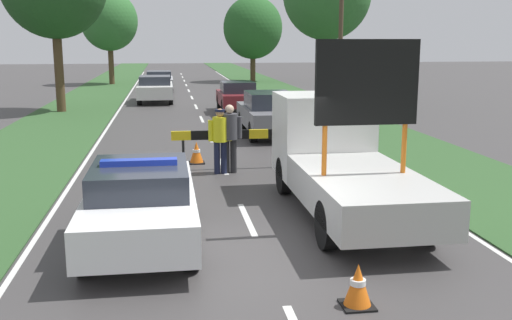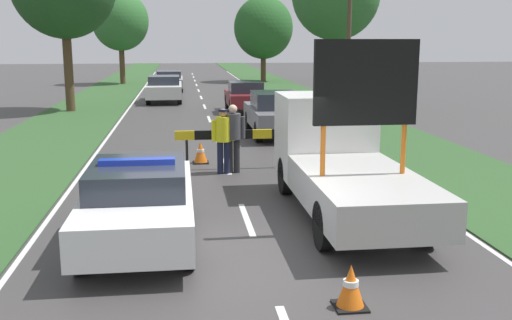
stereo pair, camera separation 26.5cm
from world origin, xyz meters
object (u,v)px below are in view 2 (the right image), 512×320
at_px(road_barrier, 233,137).
at_px(roadside_tree_near_left, 263,28).
at_px(roadside_tree_mid_right, 120,21).
at_px(utility_pole, 349,28).
at_px(queued_car_van_white, 164,88).
at_px(police_officer, 223,135).
at_px(traffic_cone_near_police, 201,152).
at_px(traffic_cone_centre_front, 351,286).
at_px(queued_car_suv_grey, 275,113).
at_px(queued_car_wagon_maroon, 245,96).
at_px(pedestrian_civilian, 233,133).
at_px(police_car, 139,201).
at_px(queued_car_sedan_silver, 169,80).
at_px(work_truck, 340,157).

bearing_deg(road_barrier, roadside_tree_near_left, 74.71).
xyz_separation_m(roadside_tree_mid_right, utility_pole, (11.99, -21.72, -0.88)).
bearing_deg(utility_pole, queued_car_van_white, 137.71).
relative_size(police_officer, traffic_cone_near_police, 2.75).
height_order(traffic_cone_centre_front, queued_car_suv_grey, queued_car_suv_grey).
relative_size(queued_car_wagon_maroon, roadside_tree_near_left, 0.57).
bearing_deg(roadside_tree_mid_right, traffic_cone_centre_front, -80.82).
bearing_deg(roadside_tree_mid_right, pedestrian_civilian, -79.93).
height_order(police_car, road_barrier, police_car).
bearing_deg(queued_car_sedan_silver, work_truck, 97.63).
bearing_deg(police_officer, police_car, 83.35).
bearing_deg(queued_car_wagon_maroon, traffic_cone_near_police, 77.69).
xyz_separation_m(pedestrian_civilian, roadside_tree_mid_right, (-5.82, 32.74, 3.77)).
height_order(traffic_cone_near_police, queued_car_van_white, queued_car_van_white).
xyz_separation_m(queued_car_suv_grey, roadside_tree_near_left, (3.45, 28.10, 3.56)).
bearing_deg(police_officer, road_barrier, -107.21).
bearing_deg(road_barrier, traffic_cone_centre_front, -91.07).
bearing_deg(work_truck, roadside_tree_near_left, -94.54).
height_order(police_officer, roadside_tree_near_left, roadside_tree_near_left).
distance_m(police_officer, queued_car_suv_grey, 6.56).
bearing_deg(pedestrian_civilian, road_barrier, 96.58).
relative_size(roadside_tree_near_left, utility_pole, 0.90).
bearing_deg(roadside_tree_mid_right, queued_car_sedan_silver, -61.31).
bearing_deg(road_barrier, traffic_cone_near_police, 127.54).
relative_size(police_car, queued_car_suv_grey, 1.01).
relative_size(queued_car_suv_grey, queued_car_van_white, 1.00).
bearing_deg(police_car, queued_car_van_white, 89.47).
height_order(road_barrier, police_officer, police_officer).
bearing_deg(pedestrian_civilian, police_officer, -154.69).
bearing_deg(traffic_cone_near_police, traffic_cone_centre_front, -80.44).
bearing_deg(pedestrian_civilian, queued_car_van_white, 109.44).
distance_m(police_officer, roadside_tree_mid_right, 33.49).
distance_m(pedestrian_civilian, queued_car_wagon_maroon, 13.23).
relative_size(queued_car_wagon_maroon, utility_pole, 0.52).
relative_size(traffic_cone_centre_front, roadside_tree_near_left, 0.09).
xyz_separation_m(police_officer, traffic_cone_centre_front, (1.08, -8.25, -0.73)).
distance_m(queued_car_sedan_silver, roadside_tree_mid_right, 8.80).
distance_m(queued_car_suv_grey, queued_car_sedan_silver, 20.28).
bearing_deg(queued_car_sedan_silver, roadside_tree_near_left, -132.68).
bearing_deg(roadside_tree_near_left, roadside_tree_mid_right, -172.83).
xyz_separation_m(traffic_cone_centre_front, queued_car_suv_grey, (1.26, 14.38, 0.53)).
bearing_deg(utility_pole, traffic_cone_near_police, -125.90).
bearing_deg(queued_car_wagon_maroon, work_truck, 90.46).
bearing_deg(traffic_cone_centre_front, police_car, 133.74).
height_order(road_barrier, traffic_cone_near_police, road_barrier).
relative_size(roadside_tree_near_left, roadside_tree_mid_right, 0.97).
distance_m(pedestrian_civilian, roadside_tree_near_left, 34.77).
xyz_separation_m(police_officer, utility_pole, (6.43, 11.08, 2.93)).
bearing_deg(queued_car_sedan_silver, pedestrian_civilian, 94.60).
bearing_deg(roadside_tree_mid_right, queued_car_van_white, -75.73).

